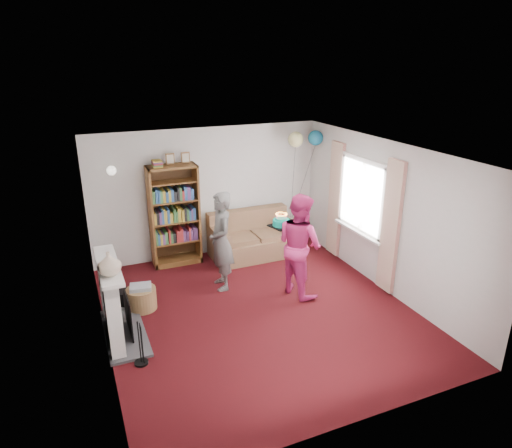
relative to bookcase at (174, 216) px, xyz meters
name	(u,v)px	position (x,y,z in m)	size (l,w,h in m)	color
ground	(259,312)	(0.73, -2.30, -0.93)	(5.00, 5.00, 0.00)	black
wall_back	(208,192)	(0.73, 0.21, 0.32)	(4.50, 0.02, 2.50)	silver
wall_left	(97,263)	(-1.53, -2.30, 0.32)	(0.02, 5.00, 2.50)	silver
wall_right	(386,217)	(2.99, -2.30, 0.32)	(0.02, 5.00, 2.50)	silver
ceiling	(259,152)	(0.73, -2.30, 1.57)	(4.50, 5.00, 0.01)	white
fireplace	(115,304)	(-1.35, -2.11, -0.42)	(0.55, 1.80, 1.12)	#3F3F42
window_bay	(361,209)	(2.94, -1.70, 0.27)	(0.14, 2.02, 2.20)	white
wall_sconce	(111,170)	(-1.02, 0.06, 0.95)	(0.16, 0.23, 0.16)	gold
bookcase	(174,216)	(0.00, 0.00, 0.00)	(0.90, 0.42, 2.11)	#472B14
sofa	(252,239)	(1.47, -0.23, -0.60)	(1.65, 0.87, 0.87)	brown
wicker_basket	(142,298)	(-0.92, -1.50, -0.75)	(0.46, 0.46, 0.40)	#9A7048
person_striped	(221,241)	(0.48, -1.30, -0.09)	(0.61, 0.40, 1.69)	black
person_magenta	(300,245)	(1.60, -1.96, -0.08)	(0.83, 0.65, 1.71)	#C02666
birthday_cake	(281,223)	(1.39, -1.70, 0.25)	(0.34, 0.34, 0.22)	black
balloons	(306,139)	(2.63, -0.17, 1.29)	(0.83, 0.49, 1.71)	#3F3F3F
mantel_vase	(109,264)	(-1.39, -2.45, 0.35)	(0.30, 0.30, 0.31)	beige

